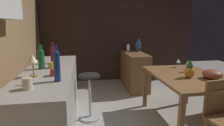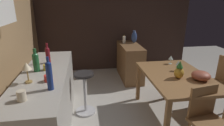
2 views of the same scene
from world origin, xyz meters
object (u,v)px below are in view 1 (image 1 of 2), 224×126
pineapple_centerpiece (190,70)px  cup_red (54,72)px  counter_lamp (32,61)px  bar_stool (90,95)px  wine_bottle_ruby (53,54)px  cup_cream (27,83)px  wine_bottle_cobalt (57,64)px  pillar_candle_tall (128,48)px  wine_glass_left (178,61)px  vase_ceramic_blue (138,46)px  fruit_bowl (213,74)px  wine_bottle_green (41,58)px  cup_mustard (52,65)px  sideboard_cabinet (134,70)px  dining_table (186,81)px  wine_glass_right (187,64)px

pineapple_centerpiece → cup_red: (-0.20, 1.77, 0.09)m
counter_lamp → bar_stool: bearing=-43.6°
wine_bottle_ruby → cup_cream: wine_bottle_ruby is taller
wine_bottle_cobalt → pillar_candle_tall: 2.79m
wine_glass_left → vase_ceramic_blue: 1.43m
fruit_bowl → wine_bottle_ruby: (0.61, 2.17, 0.24)m
bar_stool → wine_bottle_green: (-0.29, 0.62, 0.66)m
pineapple_centerpiece → wine_bottle_cobalt: (-0.42, 1.71, 0.22)m
bar_stool → counter_lamp: bearing=136.4°
vase_ceramic_blue → pillar_candle_tall: bearing=86.8°
cup_red → counter_lamp: bearing=92.8°
pineapple_centerpiece → counter_lamp: counter_lamp is taller
pineapple_centerpiece → wine_bottle_cobalt: wine_bottle_cobalt is taller
wine_bottle_green → vase_ceramic_blue: (1.85, -1.85, -0.09)m
cup_mustard → pillar_candle_tall: pillar_candle_tall is taller
wine_bottle_cobalt → vase_ceramic_blue: 2.90m
fruit_bowl → wine_bottle_ruby: wine_bottle_ruby is taller
vase_ceramic_blue → sideboard_cabinet: bearing=145.5°
pineapple_centerpiece → wine_bottle_green: bearing=85.3°
pineapple_centerpiece → cup_red: pineapple_centerpiece is taller
dining_table → fruit_bowl: size_ratio=5.28×
wine_bottle_green → wine_bottle_cobalt: (-0.59, -0.27, 0.03)m
dining_table → wine_bottle_green: size_ratio=4.29×
wine_bottle_cobalt → counter_lamp: 0.36m
cup_red → counter_lamp: (-0.01, 0.22, 0.14)m
pineapple_centerpiece → wine_bottle_ruby: 1.96m
wine_bottle_cobalt → counter_lamp: bearing=52.7°
fruit_bowl → cup_cream: size_ratio=2.11×
sideboard_cabinet → vase_ceramic_blue: size_ratio=3.73×
dining_table → counter_lamp: size_ratio=5.51×
wine_glass_right → pineapple_centerpiece: size_ratio=0.65×
wine_bottle_ruby → sideboard_cabinet: bearing=-51.0°
pineapple_centerpiece → fruit_bowl: (-0.11, -0.28, -0.05)m
wine_bottle_green → cup_red: wine_bottle_green is taller
cup_cream → pineapple_centerpiece: bearing=-72.1°
dining_table → sideboard_cabinet: 1.73m
cup_red → counter_lamp: counter_lamp is taller
bar_stool → wine_bottle_cobalt: bearing=158.5°
wine_bottle_cobalt → cup_red: bearing=15.6°
pineapple_centerpiece → pillar_candle_tall: pillar_candle_tall is taller
wine_glass_right → cup_mustard: cup_mustard is taller
wine_bottle_ruby → cup_red: (-0.70, -0.11, -0.10)m
dining_table → vase_ceramic_blue: bearing=5.2°
wine_glass_left → cup_red: bearing=112.8°
cup_cream → vase_ceramic_blue: (2.64, -1.81, 0.01)m
wine_glass_left → wine_bottle_cobalt: (-1.04, 1.87, 0.22)m
wine_bottle_green → cup_mustard: (0.03, -0.12, -0.11)m
pineapple_centerpiece → wine_bottle_ruby: bearing=75.2°
vase_ceramic_blue → wine_glass_right: bearing=-171.2°
wine_glass_right → cup_mustard: bearing=92.7°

